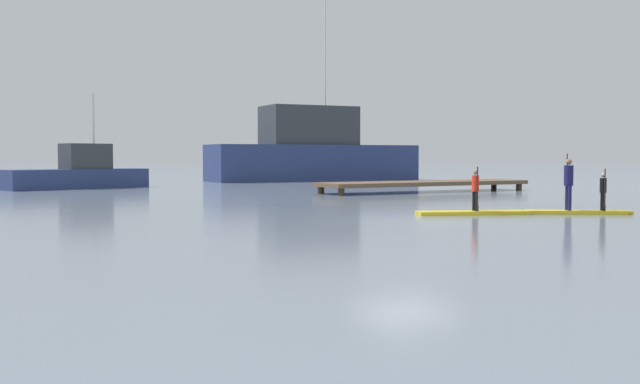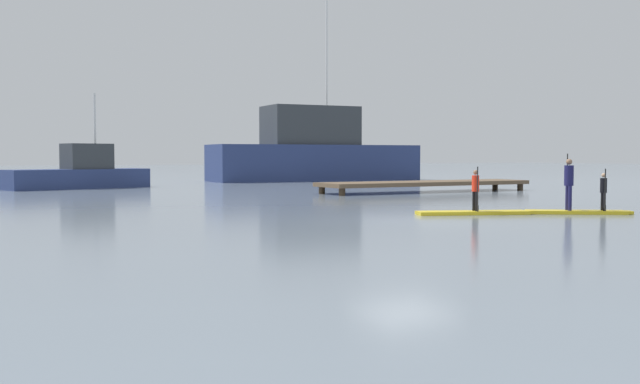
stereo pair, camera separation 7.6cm
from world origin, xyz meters
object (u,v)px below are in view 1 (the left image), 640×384
(paddleboard_near, at_px, (475,213))
(paddler_child_solo, at_px, (475,188))
(paddleboard_far, at_px, (578,212))
(paddler_adult, at_px, (568,181))
(fishing_boat_green_midground, at_px, (79,173))
(paddler_child_front, at_px, (603,190))
(fishing_boat_white_large, at_px, (312,152))

(paddleboard_near, relative_size, paddler_child_solo, 2.65)
(paddleboard_near, xyz_separation_m, paddleboard_far, (2.78, -1.27, 0.00))
(paddler_adult, distance_m, fishing_boat_green_midground, 25.74)
(paddler_child_front, relative_size, fishing_boat_white_large, 0.08)
(paddler_child_solo, bearing_deg, paddler_adult, -23.23)
(paddler_child_solo, relative_size, paddleboard_far, 0.46)
(paddleboard_far, bearing_deg, fishing_boat_green_midground, 111.41)
(paddler_adult, bearing_deg, fishing_boat_green_midground, 111.06)
(paddleboard_near, distance_m, fishing_boat_white_large, 29.68)
(fishing_boat_green_midground, bearing_deg, fishing_boat_white_large, 17.40)
(paddler_adult, relative_size, fishing_boat_green_midground, 0.22)
(paddler_adult, distance_m, fishing_boat_white_large, 29.99)
(paddleboard_near, bearing_deg, fishing_boat_white_large, 71.10)
(paddleboard_near, distance_m, fishing_boat_green_midground, 23.89)
(paddler_child_solo, relative_size, paddler_adult, 0.77)
(paddleboard_near, distance_m, paddler_child_solo, 0.71)
(paddler_adult, distance_m, paddler_child_front, 1.01)
(paddleboard_near, height_order, fishing_boat_green_midground, fishing_boat_green_midground)
(paddleboard_near, height_order, paddler_child_front, paddler_child_front)
(paddleboard_far, bearing_deg, fishing_boat_white_large, 76.89)
(paddleboard_near, xyz_separation_m, paddler_adult, (2.55, -1.10, 0.91))
(paddler_child_front, bearing_deg, paddleboard_near, 153.66)
(paddler_child_solo, height_order, fishing_boat_green_midground, fishing_boat_green_midground)
(paddleboard_near, xyz_separation_m, fishing_boat_white_large, (9.60, 28.02, 1.86))
(paddleboard_far, height_order, paddler_adult, paddler_adult)
(paddler_child_front, xyz_separation_m, fishing_boat_white_large, (6.24, 29.68, 1.20))
(paddler_child_front, distance_m, fishing_boat_green_midground, 26.55)
(paddleboard_far, height_order, fishing_boat_green_midground, fishing_boat_green_midground)
(paddleboard_far, xyz_separation_m, fishing_boat_green_midground, (-9.48, 24.18, 0.75))
(paddler_child_solo, distance_m, paddler_adult, 2.77)
(paddleboard_far, xyz_separation_m, paddler_child_front, (0.57, -0.39, 0.66))
(paddler_child_solo, distance_m, fishing_boat_green_midground, 23.89)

